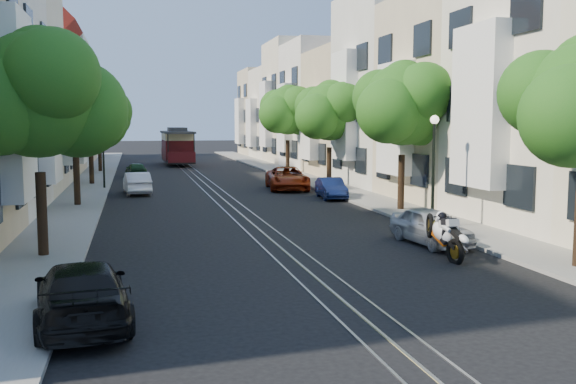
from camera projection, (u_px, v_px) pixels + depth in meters
ground at (200, 179)px, 45.80m from camera, size 200.00×200.00×0.00m
sidewalk_east at (298, 176)px, 47.48m from camera, size 2.50×80.00×0.12m
sidewalk_west at (94, 180)px, 44.11m from camera, size 2.50×80.00×0.12m
rail_left at (192, 179)px, 45.67m from camera, size 0.06×80.00×0.02m
rail_slot at (200, 179)px, 45.80m from camera, size 0.06×80.00×0.02m
rail_right at (207, 179)px, 45.93m from camera, size 0.06×80.00×0.02m
lane_line at (200, 179)px, 45.80m from camera, size 0.08×80.00×0.01m
townhouses_east at (358, 107)px, 47.92m from camera, size 7.75×72.00×12.00m
townhouses_west at (19, 106)px, 42.41m from camera, size 7.75×72.00×11.76m
tree_e_b at (404, 106)px, 28.59m from camera, size 4.93×4.08×6.68m
tree_e_c at (331, 113)px, 39.24m from camera, size 4.84×3.99×6.52m
tree_e_d at (288, 112)px, 49.84m from camera, size 5.01×4.16×6.85m
tree_w_a at (39, 97)px, 18.48m from camera, size 4.93×4.08×6.68m
tree_w_b at (76, 114)px, 30.11m from camera, size 4.72×3.87×6.27m
tree_w_c at (90, 106)px, 40.67m from camera, size 5.13×4.28×7.09m
tree_w_d at (99, 115)px, 51.36m from camera, size 4.84×3.99×6.52m
lamp_east at (434, 154)px, 23.76m from camera, size 0.32×0.32×4.16m
lamp_west at (103, 142)px, 38.23m from camera, size 0.32×0.32×4.16m
sportbike_rider at (444, 233)px, 18.81m from camera, size 0.58×2.14×1.47m
cable_car at (177, 145)px, 60.80m from camera, size 2.84×8.49×3.24m
parked_car_e_near at (431, 226)px, 21.17m from camera, size 1.79×3.70×1.22m
parked_car_e_mid at (331, 188)px, 33.94m from camera, size 1.46×3.43×1.10m
parked_car_e_far at (287, 178)px, 38.48m from camera, size 2.82×5.17×1.38m
parked_car_w_near at (82, 293)px, 12.77m from camera, size 2.23×4.52×1.26m
parked_car_w_mid at (137, 183)px, 36.11m from camera, size 1.63×3.86×1.24m
parked_car_w_far at (136, 170)px, 47.18m from camera, size 1.72×3.42×1.12m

